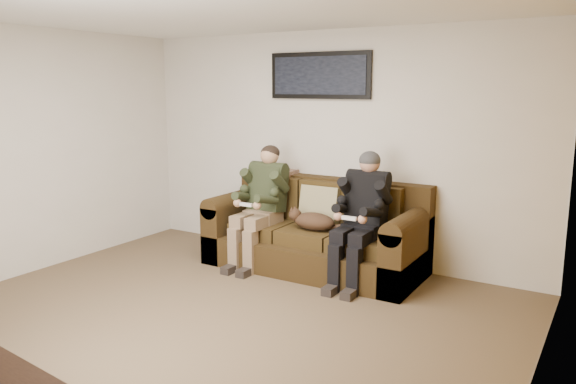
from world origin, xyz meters
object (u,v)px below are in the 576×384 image
Objects in this scene: cat at (313,221)px; framed_poster at (320,75)px; person_left at (262,198)px; sofa at (318,235)px; person_right at (362,210)px.

cat is 0.53× the size of framed_poster.
person_left is at bearing -180.00° from cat.
framed_poster is at bearing 54.84° from person_left.
person_left reaches higher than sofa.
sofa is at bearing 18.03° from person_left.
sofa is 1.79m from framed_poster.
person_right is 2.03× the size of cat.
framed_poster is (-0.81, 0.58, 1.34)m from person_right.
sofa is 1.89× the size of framed_poster.
framed_poster is at bearing 117.65° from sofa.
person_right is 1.07× the size of framed_poster.
sofa is 3.58× the size of cat.
person_right is at bearing 0.04° from cat.
cat is (0.04, -0.20, 0.21)m from sofa.
sofa is 1.76× the size of person_right.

